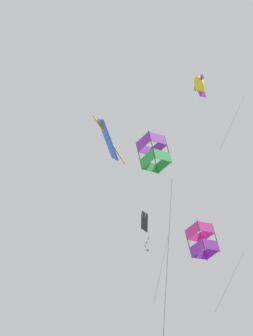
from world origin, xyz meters
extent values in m
ellipsoid|color=yellow|center=(-5.43, 0.48, 36.66)|extent=(0.81, 0.78, 1.17)
cube|color=purple|center=(-5.28, 0.24, 36.79)|extent=(0.25, 0.38, 0.25)
cube|color=purple|center=(-5.55, 0.74, 36.79)|extent=(0.25, 0.38, 0.25)
cube|color=purple|center=(-5.52, 0.43, 36.01)|extent=(0.36, 0.22, 0.40)
sphere|color=black|center=(-5.50, 0.27, 37.05)|extent=(0.13, 0.12, 0.10)
sphere|color=black|center=(-5.64, 0.53, 37.05)|extent=(0.13, 0.12, 0.10)
cylinder|color=#47474C|center=(-6.72, 1.21, 33.23)|extent=(1.60, 2.39, 5.38)
cube|color=#DB2D93|center=(-4.98, -5.10, 31.63)|extent=(0.78, 0.82, 0.53)
cube|color=#DB2D93|center=(-4.27, -4.44, 31.42)|extent=(0.78, 0.82, 0.53)
cube|color=#DB2D93|center=(-4.29, -5.13, 31.53)|extent=(0.81, 0.76, 0.72)
cube|color=#DB2D93|center=(-4.96, -4.41, 31.53)|extent=(0.81, 0.76, 0.72)
cube|color=purple|center=(-5.13, -5.24, 30.65)|extent=(0.78, 0.82, 0.53)
cube|color=purple|center=(-4.42, -4.58, 30.45)|extent=(0.78, 0.82, 0.53)
cube|color=purple|center=(-4.44, -5.27, 30.55)|extent=(0.81, 0.76, 0.72)
cube|color=purple|center=(-5.11, -4.54, 30.55)|extent=(0.81, 0.76, 0.72)
cylinder|color=#332D28|center=(-4.72, -5.53, 31.14)|extent=(0.29, 0.28, 1.57)
cylinder|color=#332D28|center=(-5.39, -4.80, 31.14)|extent=(0.29, 0.28, 1.57)
cylinder|color=#332D28|center=(-4.01, -4.87, 30.94)|extent=(0.29, 0.28, 1.57)
cylinder|color=#332D28|center=(-4.68, -4.14, 30.94)|extent=(0.29, 0.28, 1.57)
cylinder|color=#47474C|center=(-5.83, -4.11, 28.27)|extent=(1.68, 2.05, 4.05)
cube|color=purple|center=(-3.56, 3.17, 30.36)|extent=(0.66, 0.65, 0.43)
cube|color=purple|center=(-3.01, 3.74, 30.19)|extent=(0.66, 0.65, 0.43)
cube|color=purple|center=(-3.00, 3.17, 30.28)|extent=(0.64, 0.65, 0.60)
cube|color=purple|center=(-3.58, 3.74, 30.28)|extent=(0.64, 0.65, 0.60)
cube|color=green|center=(-3.69, 3.05, 29.57)|extent=(0.66, 0.65, 0.43)
cube|color=green|center=(-3.13, 3.61, 29.40)|extent=(0.66, 0.65, 0.43)
cube|color=green|center=(-3.12, 3.05, 29.48)|extent=(0.64, 0.65, 0.60)
cube|color=green|center=(-3.70, 3.61, 29.48)|extent=(0.64, 0.65, 0.60)
cylinder|color=#332D28|center=(-3.34, 2.83, 29.97)|extent=(0.24, 0.25, 1.28)
cylinder|color=#332D28|center=(-3.91, 3.39, 29.97)|extent=(0.24, 0.25, 1.28)
cylinder|color=#332D28|center=(-2.78, 3.39, 29.79)|extent=(0.24, 0.25, 1.28)
cylinder|color=#332D28|center=(-3.36, 3.96, 29.79)|extent=(0.24, 0.25, 1.28)
cube|color=blue|center=(-2.55, 8.07, 26.36)|extent=(0.64, 1.74, 1.64)
cylinder|color=orange|center=(-2.57, 8.06, 26.38)|extent=(0.97, 0.44, 1.77)
cylinder|color=orange|center=(-2.50, 8.09, 26.51)|extent=(0.21, 1.40, 0.04)
cylinder|color=#47474C|center=(-4.06, 8.08, 21.69)|extent=(0.41, 2.13, 7.60)
cube|color=black|center=(-1.32, -8.35, 35.08)|extent=(0.64, 1.44, 1.52)
cylinder|color=white|center=(-1.34, -8.37, 35.09)|extent=(0.47, 0.34, 1.73)
cylinder|color=white|center=(-1.31, -8.34, 35.21)|extent=(0.42, 1.20, 0.04)
cylinder|color=#47474C|center=(-1.53, -8.49, 34.08)|extent=(0.02, 0.02, 0.27)
cube|color=black|center=(-1.52, -8.49, 33.95)|extent=(0.08, 0.16, 0.06)
cylinder|color=#47474C|center=(-1.45, -8.50, 33.81)|extent=(0.04, 0.14, 0.28)
cube|color=black|center=(-1.39, -8.52, 33.67)|extent=(0.11, 0.16, 0.06)
cylinder|color=#47474C|center=(-1.35, -8.51, 33.54)|extent=(0.03, 0.08, 0.28)
cube|color=black|center=(-1.32, -8.50, 33.40)|extent=(0.02, 0.17, 0.06)
cylinder|color=#47474C|center=(-1.38, -8.49, 33.26)|extent=(0.02, 0.14, 0.28)
cube|color=black|center=(-1.45, -8.49, 33.13)|extent=(0.17, 0.05, 0.06)
cylinder|color=#47474C|center=(-2.26, -8.10, 31.70)|extent=(0.82, 1.47, 5.05)
camera|label=1|loc=(-5.24, 20.33, 14.54)|focal=63.31mm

